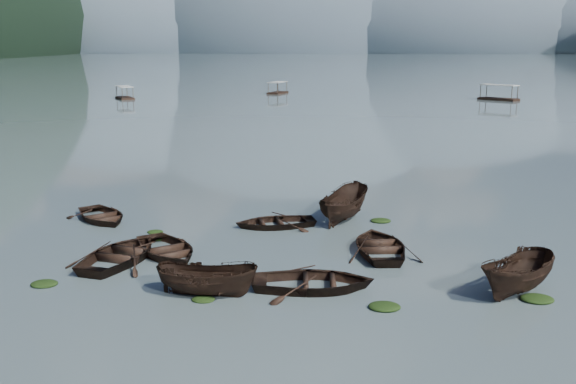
# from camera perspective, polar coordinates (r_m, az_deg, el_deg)

# --- Properties ---
(ground_plane) EXTENTS (2400.00, 2400.00, 0.00)m
(ground_plane) POSITION_cam_1_polar(r_m,az_deg,el_deg) (22.11, -2.10, -12.13)
(ground_plane) COLOR #4F6063
(haze_mtn_a) EXTENTS (520.00, 520.00, 280.00)m
(haze_mtn_a) POSITION_cam_1_polar(r_m,az_deg,el_deg) (956.57, -12.40, 12.16)
(haze_mtn_a) COLOR #475666
(haze_mtn_a) RESTS_ON ground
(haze_mtn_b) EXTENTS (520.00, 520.00, 340.00)m
(haze_mtn_b) POSITION_cam_1_polar(r_m,az_deg,el_deg) (922.05, -0.08, 12.43)
(haze_mtn_b) COLOR #475666
(haze_mtn_b) RESTS_ON ground
(haze_mtn_c) EXTENTS (520.00, 520.00, 260.00)m
(haze_mtn_c) POSITION_cam_1_polar(r_m,az_deg,el_deg) (930.23, 12.60, 12.14)
(haze_mtn_c) COLOR #475666
(haze_mtn_c) RESTS_ON ground
(haze_mtn_d) EXTENTS (520.00, 520.00, 220.00)m
(haze_mtn_d) POSITION_cam_1_polar(r_m,az_deg,el_deg) (973.33, 23.34, 11.43)
(haze_mtn_d) COLOR #475666
(haze_mtn_d) RESTS_ON ground
(rowboat_0) EXTENTS (5.34, 5.63, 0.95)m
(rowboat_0) POSITION_cam_1_polar(r_m,az_deg,el_deg) (29.94, -10.74, -5.50)
(rowboat_0) COLOR black
(rowboat_0) RESTS_ON ground
(rowboat_1) EXTENTS (4.71, 5.74, 1.04)m
(rowboat_1) POSITION_cam_1_polar(r_m,az_deg,el_deg) (29.56, -14.55, -5.94)
(rowboat_1) COLOR black
(rowboat_1) RESTS_ON ground
(rowboat_2) EXTENTS (4.15, 1.92, 1.55)m
(rowboat_2) POSITION_cam_1_polar(r_m,az_deg,el_deg) (25.09, -7.19, -9.08)
(rowboat_2) COLOR black
(rowboat_2) RESTS_ON ground
(rowboat_3) EXTENTS (3.85, 5.08, 0.99)m
(rowboat_3) POSITION_cam_1_polar(r_m,az_deg,el_deg) (30.13, 8.18, -5.28)
(rowboat_3) COLOR black
(rowboat_3) RESTS_ON ground
(rowboat_4) EXTENTS (5.00, 3.71, 0.99)m
(rowboat_4) POSITION_cam_1_polar(r_m,az_deg,el_deg) (25.51, 2.27, -8.60)
(rowboat_4) COLOR black
(rowboat_4) RESTS_ON ground
(rowboat_5) EXTENTS (4.32, 4.46, 1.74)m
(rowboat_5) POSITION_cam_1_polar(r_m,az_deg,el_deg) (26.64, 19.70, -8.43)
(rowboat_5) COLOR black
(rowboat_5) RESTS_ON ground
(rowboat_6) EXTENTS (5.19, 5.37, 0.91)m
(rowboat_6) POSITION_cam_1_polar(r_m,az_deg,el_deg) (36.50, -16.20, -2.43)
(rowboat_6) COLOR black
(rowboat_6) RESTS_ON ground
(rowboat_7) EXTENTS (4.91, 4.09, 0.88)m
(rowboat_7) POSITION_cam_1_polar(r_m,az_deg,el_deg) (33.89, -1.15, -3.07)
(rowboat_7) COLOR black
(rowboat_7) RESTS_ON ground
(rowboat_8) EXTENTS (3.58, 5.32, 1.92)m
(rowboat_8) POSITION_cam_1_polar(r_m,az_deg,el_deg) (35.36, 4.92, -2.44)
(rowboat_8) COLOR black
(rowboat_8) RESTS_ON ground
(weed_clump_0) EXTENTS (1.09, 0.89, 0.24)m
(weed_clump_0) POSITION_cam_1_polar(r_m,az_deg,el_deg) (27.63, -20.83, -7.75)
(weed_clump_0) COLOR black
(weed_clump_0) RESTS_ON ground
(weed_clump_1) EXTENTS (0.89, 0.71, 0.20)m
(weed_clump_1) POSITION_cam_1_polar(r_m,az_deg,el_deg) (24.62, -7.54, -9.53)
(weed_clump_1) COLOR black
(weed_clump_1) RESTS_ON ground
(weed_clump_2) EXTENTS (1.18, 0.95, 0.26)m
(weed_clump_2) POSITION_cam_1_polar(r_m,az_deg,el_deg) (23.99, 8.57, -10.19)
(weed_clump_2) COLOR black
(weed_clump_2) RESTS_ON ground
(weed_clump_3) EXTENTS (0.89, 0.75, 0.20)m
(weed_clump_3) POSITION_cam_1_polar(r_m,az_deg,el_deg) (26.68, -0.71, -7.60)
(weed_clump_3) COLOR black
(weed_clump_3) RESTS_ON ground
(weed_clump_4) EXTENTS (1.24, 0.99, 0.26)m
(weed_clump_4) POSITION_cam_1_polar(r_m,az_deg,el_deg) (26.13, 21.27, -8.98)
(weed_clump_4) COLOR black
(weed_clump_4) RESTS_ON ground
(weed_clump_5) EXTENTS (1.01, 0.81, 0.21)m
(weed_clump_5) POSITION_cam_1_polar(r_m,az_deg,el_deg) (32.37, -11.68, -4.13)
(weed_clump_5) COLOR black
(weed_clump_5) RESTS_ON ground
(weed_clump_6) EXTENTS (0.84, 0.70, 0.17)m
(weed_clump_6) POSITION_cam_1_polar(r_m,az_deg,el_deg) (33.51, -11.72, -3.54)
(weed_clump_6) COLOR black
(weed_clump_6) RESTS_ON ground
(weed_clump_7) EXTENTS (1.10, 0.88, 0.24)m
(weed_clump_7) POSITION_cam_1_polar(r_m,az_deg,el_deg) (35.12, 8.24, -2.63)
(weed_clump_7) COLOR black
(weed_clump_7) RESTS_ON ground
(pontoon_left) EXTENTS (4.74, 5.93, 2.11)m
(pontoon_left) POSITION_cam_1_polar(r_m,az_deg,el_deg) (117.09, -14.29, 8.02)
(pontoon_left) COLOR black
(pontoon_left) RESTS_ON ground
(pontoon_centre) EXTENTS (3.94, 6.08, 2.16)m
(pontoon_centre) POSITION_cam_1_polar(r_m,az_deg,el_deg) (125.94, -0.93, 8.74)
(pontoon_centre) COLOR black
(pontoon_centre) RESTS_ON ground
(pontoon_right) EXTENTS (6.76, 6.33, 2.51)m
(pontoon_right) POSITION_cam_1_polar(r_m,az_deg,el_deg) (116.75, 18.19, 7.76)
(pontoon_right) COLOR black
(pontoon_right) RESTS_ON ground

